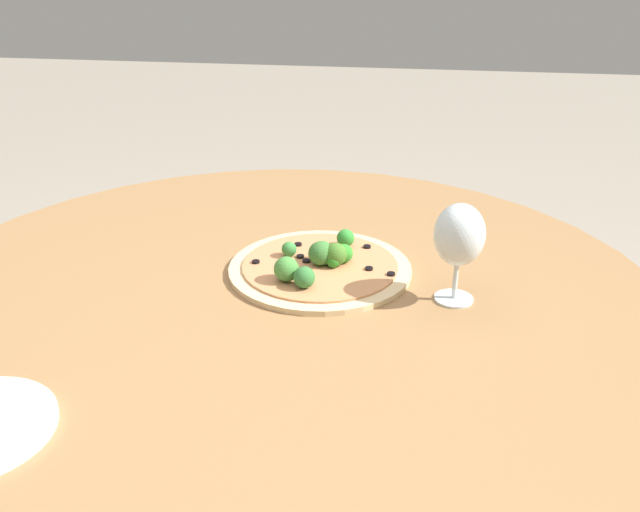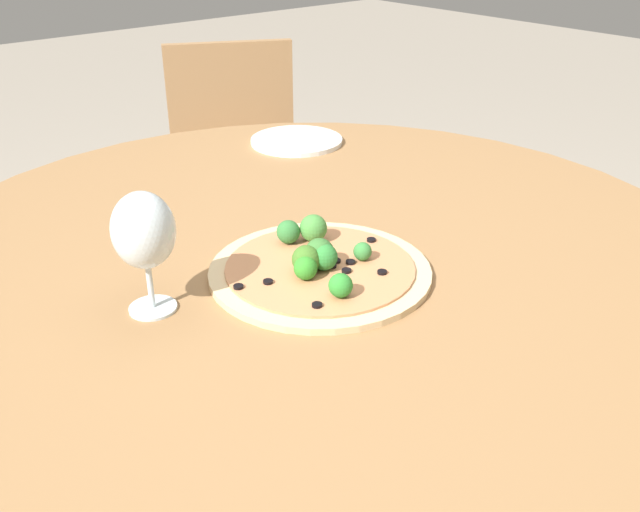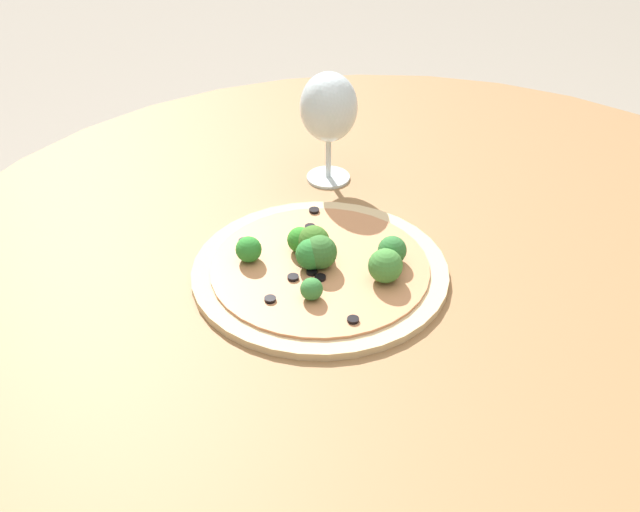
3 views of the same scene
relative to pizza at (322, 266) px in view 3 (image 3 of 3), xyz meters
name	(u,v)px [view 3 (image 3 of 3)]	position (x,y,z in m)	size (l,w,h in m)	color
dining_table	(401,327)	(0.06, 0.09, -0.07)	(1.31, 1.31, 0.72)	olive
pizza	(322,266)	(0.00, 0.00, 0.00)	(0.32, 0.32, 0.06)	#DBBC89
wine_glass	(329,109)	(-0.23, 0.07, 0.10)	(0.08, 0.08, 0.17)	silver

